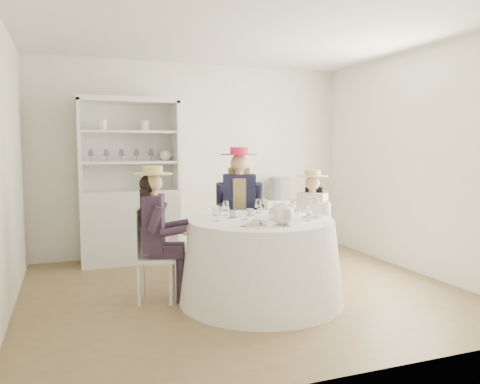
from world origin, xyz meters
name	(u,v)px	position (x,y,z in m)	size (l,w,h in m)	color
ground	(243,290)	(0.00, 0.00, 0.00)	(4.50, 4.50, 0.00)	brown
ceiling	(243,31)	(0.00, 0.00, 2.70)	(4.50, 4.50, 0.00)	white
wall_back	(195,159)	(0.00, 2.00, 1.35)	(4.50, 4.50, 0.00)	white
wall_front	(352,175)	(0.00, -2.00, 1.35)	(4.50, 4.50, 0.00)	white
wall_left	(4,168)	(-2.25, 0.00, 1.35)	(4.50, 4.50, 0.00)	white
wall_right	(417,162)	(2.25, 0.00, 1.35)	(4.50, 4.50, 0.00)	white
tea_table	(261,260)	(0.05, -0.36, 0.41)	(1.63, 1.63, 0.82)	white
hutch	(130,205)	(-0.96, 1.71, 0.77)	(1.29, 0.52, 2.16)	silver
side_table	(278,224)	(1.22, 1.75, 0.37)	(0.48, 0.48, 0.75)	silver
hatbox	(279,188)	(1.22, 1.75, 0.91)	(0.33, 0.33, 0.33)	black
guest_left	(156,225)	(-0.92, -0.01, 0.76)	(0.55, 0.51, 1.35)	silver
guest_mid	(239,202)	(0.20, 0.67, 0.86)	(0.58, 0.62, 1.53)	silver
guest_right	(311,217)	(0.92, 0.20, 0.71)	(0.54, 0.53, 1.27)	silver
spare_chair	(165,223)	(-0.54, 1.52, 0.52)	(0.44, 0.44, 0.97)	silver
teacup_a	(234,215)	(-0.17, -0.18, 0.85)	(0.09, 0.09, 0.07)	white
teacup_b	(250,213)	(0.03, -0.11, 0.85)	(0.07, 0.07, 0.07)	white
teacup_c	(274,212)	(0.26, -0.20, 0.86)	(0.09, 0.09, 0.07)	white
flower_bowl	(281,217)	(0.23, -0.44, 0.85)	(0.21, 0.21, 0.05)	white
flower_arrangement	(283,209)	(0.27, -0.41, 0.92)	(0.20, 0.20, 0.08)	pink
table_teapot	(284,215)	(0.13, -0.73, 0.91)	(0.28, 0.20, 0.21)	white
sandwich_plate	(259,224)	(-0.11, -0.70, 0.84)	(0.27, 0.27, 0.06)	white
cupcake_stand	(313,210)	(0.59, -0.43, 0.89)	(0.22, 0.22, 0.20)	white
stemware_set	(261,212)	(0.05, -0.36, 0.89)	(0.95, 0.95, 0.15)	white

